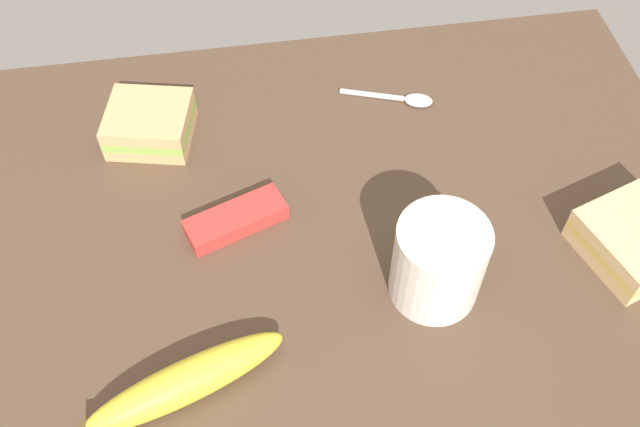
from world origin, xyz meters
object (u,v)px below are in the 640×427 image
sandwich_main (150,124)px  snack_bar (236,219)px  coffee_mug_black (439,261)px  spoon (401,98)px  banana (186,382)px

sandwich_main → snack_bar: sandwich_main is taller
snack_bar → coffee_mug_black: bearing=130.3°
sandwich_main → spoon: 31.43cm
sandwich_main → snack_bar: bearing=121.2°
sandwich_main → banana: sandwich_main is taller
coffee_mug_black → banana: 26.95cm
banana → spoon: size_ratio=1.71×
banana → snack_bar: (-6.17, -18.74, -1.01)cm
spoon → snack_bar: size_ratio=1.05×
banana → sandwich_main: bearing=-85.2°
coffee_mug_black → snack_bar: bearing=-29.9°
sandwich_main → spoon: sandwich_main is taller
spoon → banana: bearing=50.8°
coffee_mug_black → spoon: bearing=-95.9°
banana → spoon: banana is taller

